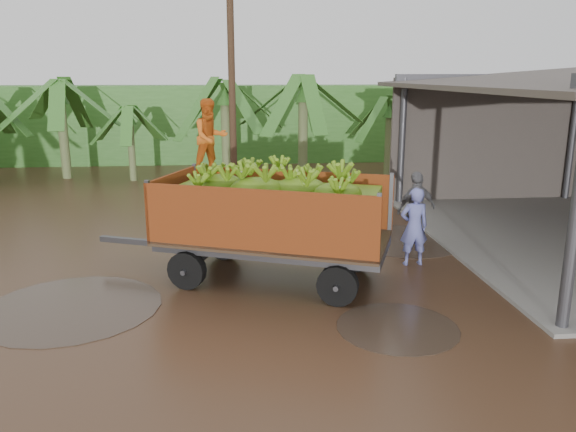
{
  "coord_description": "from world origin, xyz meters",
  "views": [
    {
      "loc": [
        0.02,
        -11.74,
        4.09
      ],
      "look_at": [
        1.08,
        -0.39,
        1.21
      ],
      "focal_mm": 35.0,
      "sensor_mm": 36.0,
      "label": 1
    }
  ],
  "objects_px": {
    "banana_trailer": "(273,214)",
    "man_grey": "(416,209)",
    "man_blue": "(414,227)",
    "utility_pole": "(232,75)"
  },
  "relations": [
    {
      "from": "banana_trailer",
      "to": "utility_pole",
      "type": "relative_size",
      "value": 0.78
    },
    {
      "from": "man_blue",
      "to": "man_grey",
      "type": "height_order",
      "value": "man_grey"
    },
    {
      "from": "banana_trailer",
      "to": "utility_pole",
      "type": "distance_m",
      "value": 9.68
    },
    {
      "from": "banana_trailer",
      "to": "man_grey",
      "type": "bearing_deg",
      "value": 50.14
    },
    {
      "from": "man_blue",
      "to": "utility_pole",
      "type": "height_order",
      "value": "utility_pole"
    },
    {
      "from": "man_blue",
      "to": "man_grey",
      "type": "distance_m",
      "value": 1.44
    },
    {
      "from": "man_blue",
      "to": "utility_pole",
      "type": "xyz_separation_m",
      "value": [
        -3.92,
        8.62,
        3.22
      ]
    },
    {
      "from": "man_blue",
      "to": "man_grey",
      "type": "bearing_deg",
      "value": -111.46
    },
    {
      "from": "man_blue",
      "to": "man_grey",
      "type": "relative_size",
      "value": 0.94
    },
    {
      "from": "man_grey",
      "to": "utility_pole",
      "type": "height_order",
      "value": "utility_pole"
    }
  ]
}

